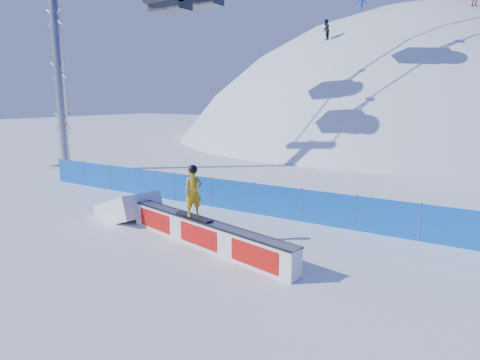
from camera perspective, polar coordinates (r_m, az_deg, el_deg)
The scene contains 7 objects.
ground at distance 13.73m, azimuth -11.66°, elevation -8.02°, with size 160.00×160.00×0.00m, color white.
snow_hill at distance 56.67m, azimuth 21.09°, elevation -13.13°, with size 64.00×64.00×64.00m.
safety_fence at distance 16.94m, azimuth -1.10°, elevation -2.04°, with size 22.05×0.05×1.30m.
rail_box at distance 12.90m, azimuth -4.83°, elevation -7.14°, with size 6.93×2.04×0.84m.
snow_ramp at distance 16.48m, azimuth -14.62°, elevation -4.93°, with size 2.31×1.54×0.87m, color white, non-canonical shape.
snowboarder at distance 12.93m, azimuth -6.24°, elevation -1.54°, with size 1.56×0.65×1.60m.
distant_skiers at distance 40.89m, azimuth 22.80°, elevation 19.76°, with size 20.44×9.44×6.79m.
Camera 1 is at (9.16, -9.24, 4.41)m, focal length 32.00 mm.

